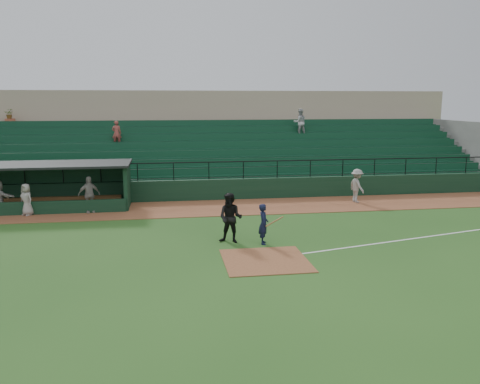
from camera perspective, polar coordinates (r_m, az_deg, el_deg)
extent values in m
plane|color=#254F19|center=(18.60, 2.36, -7.05)|extent=(90.00, 90.00, 0.00)
cube|color=brown|center=(26.23, -1.00, -1.79)|extent=(40.00, 4.00, 0.03)
cube|color=brown|center=(17.66, 2.99, -7.97)|extent=(3.00, 3.00, 0.03)
cube|color=white|center=(22.54, 22.19, -4.67)|extent=(17.49, 4.44, 0.01)
cube|color=black|center=(28.25, -1.61, 0.32)|extent=(36.00, 0.35, 1.20)
cylinder|color=black|center=(28.01, -1.62, 3.54)|extent=(36.00, 0.06, 0.06)
cube|color=slate|center=(32.89, -2.69, 3.88)|extent=(36.00, 9.00, 3.60)
cube|color=#113E27|center=(32.35, -2.60, 4.57)|extent=(34.56, 8.00, 4.05)
cube|color=slate|center=(39.13, 24.61, 4.45)|extent=(0.35, 9.50, 4.20)
cube|color=tan|center=(39.21, -3.72, 7.00)|extent=(38.00, 3.00, 6.40)
cube|color=slate|center=(37.20, -3.46, 7.59)|extent=(36.00, 2.00, 0.20)
cylinder|color=#A55138|center=(38.46, -25.22, 7.30)|extent=(0.70, 0.70, 0.60)
imported|color=#2D5923|center=(38.44, -25.30, 8.24)|extent=(0.59, 0.51, 0.66)
imported|color=#ACACAC|center=(35.65, 7.00, 8.06)|extent=(0.94, 0.73, 1.93)
imported|color=#A0413A|center=(33.50, -14.19, 6.66)|extent=(0.60, 0.40, 1.66)
cube|color=black|center=(28.84, -21.26, 0.92)|extent=(8.50, 0.20, 2.30)
cube|color=black|center=(26.94, -13.00, 0.73)|extent=(0.20, 2.60, 2.30)
cube|color=black|center=(27.42, -22.00, 2.96)|extent=(8.90, 3.20, 0.12)
cube|color=olive|center=(28.61, -21.31, -0.99)|extent=(7.65, 0.40, 0.50)
cube|color=black|center=(26.45, -22.36, -1.75)|extent=(8.50, 0.12, 0.70)
imported|color=black|center=(19.49, 2.76, -3.74)|extent=(0.48, 0.65, 1.63)
cylinder|color=olive|center=(19.35, 4.04, -3.45)|extent=(0.79, 0.34, 0.35)
imported|color=black|center=(19.58, -1.11, -3.06)|extent=(1.21, 1.11, 2.03)
imported|color=gray|center=(28.07, 13.48, 0.72)|extent=(0.90, 1.31, 1.87)
imported|color=gray|center=(25.91, -17.20, -0.28)|extent=(1.18, 0.84, 1.86)
imported|color=#9F9B95|center=(26.39, -23.64, -0.81)|extent=(0.92, 0.89, 1.59)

